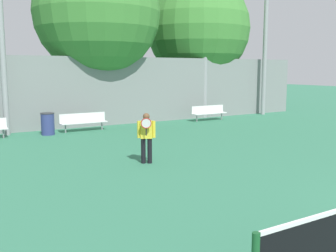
# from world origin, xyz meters

# --- Properties ---
(tennis_player) EXTENTS (0.53, 0.50, 1.53)m
(tennis_player) POSITION_xyz_m (-3.00, 7.36, 0.86)
(tennis_player) COLOR black
(tennis_player) RESTS_ON ground_plane
(bench_courtside_near) EXTENTS (2.17, 0.40, 0.83)m
(bench_courtside_near) POSITION_xyz_m (-2.51, 14.39, 0.51)
(bench_courtside_near) COLOR white
(bench_courtside_near) RESTS_ON ground_plane
(bench_courtside_far) EXTENTS (2.15, 0.40, 0.83)m
(bench_courtside_far) POSITION_xyz_m (4.71, 14.39, 0.50)
(bench_courtside_far) COLOR white
(bench_courtside_far) RESTS_ON ground_plane
(light_pole_near_left) EXTENTS (0.90, 0.60, 10.53)m
(light_pole_near_left) POSITION_xyz_m (5.33, 15.63, 5.90)
(light_pole_near_left) COLOR #939399
(light_pole_near_left) RESTS_ON ground_plane
(light_pole_far_right) EXTENTS (0.90, 0.60, 9.61)m
(light_pole_far_right) POSITION_xyz_m (9.47, 15.01, 5.61)
(light_pole_far_right) COLOR #939399
(light_pole_far_right) RESTS_ON ground_plane
(light_pole_center_back) EXTENTS (0.90, 0.60, 8.56)m
(light_pole_center_back) POSITION_xyz_m (-5.70, 15.10, 5.17)
(light_pole_center_back) COLOR #939399
(light_pole_center_back) RESTS_ON ground_plane
(trash_bin) EXTENTS (0.59, 0.59, 0.96)m
(trash_bin) POSITION_xyz_m (-4.18, 14.21, 0.48)
(trash_bin) COLOR navy
(trash_bin) RESTS_ON ground_plane
(back_fence) EXTENTS (24.32, 0.06, 3.45)m
(back_fence) POSITION_xyz_m (0.00, 15.56, 1.72)
(back_fence) COLOR gray
(back_fence) RESTS_ON ground_plane
(tree_green_tall) EXTENTS (6.51, 6.51, 8.63)m
(tree_green_tall) POSITION_xyz_m (6.43, 17.85, 5.37)
(tree_green_tall) COLOR brown
(tree_green_tall) RESTS_ON ground_plane
(tree_green_broad) EXTENTS (6.52, 6.52, 9.00)m
(tree_green_broad) POSITION_xyz_m (-0.75, 16.80, 5.73)
(tree_green_broad) COLOR brown
(tree_green_broad) RESTS_ON ground_plane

